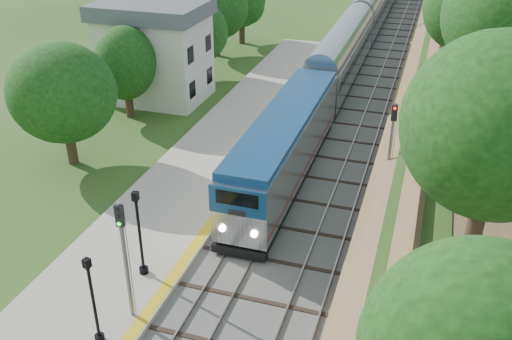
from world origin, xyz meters
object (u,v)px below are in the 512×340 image
(station_building, at_px, (155,51))
(train, at_px, (371,12))
(lamppost_mid, at_px, (94,306))
(lamppost_far, at_px, (140,238))
(signal_platform, at_px, (124,249))
(signal_farside, at_px, (391,141))

(station_building, height_order, train, station_building)
(lamppost_mid, height_order, lamppost_far, lamppost_far)
(train, bearing_deg, signal_platform, -93.14)
(lamppost_far, height_order, signal_farside, signal_farside)
(lamppost_mid, distance_m, lamppost_far, 4.49)
(lamppost_far, bearing_deg, signal_platform, -72.05)
(train, xyz_separation_m, lamppost_mid, (-3.42, -54.65, -0.01))
(station_building, distance_m, signal_farside, 22.89)
(train, xyz_separation_m, lamppost_far, (-3.78, -50.17, 0.14))
(signal_platform, height_order, signal_farside, signal_platform)
(train, bearing_deg, lamppost_mid, -93.58)
(lamppost_mid, bearing_deg, signal_platform, 73.44)
(train, xyz_separation_m, signal_platform, (-2.90, -52.89, 1.61))
(station_building, relative_size, signal_platform, 1.53)
(lamppost_mid, distance_m, signal_platform, 2.45)
(station_building, bearing_deg, train, 63.53)
(lamppost_mid, height_order, signal_platform, signal_platform)
(station_building, bearing_deg, signal_platform, -65.87)
(lamppost_mid, bearing_deg, signal_farside, 58.59)
(train, distance_m, signal_farside, 39.40)
(signal_farside, bearing_deg, lamppost_far, -131.49)
(train, relative_size, signal_platform, 17.30)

